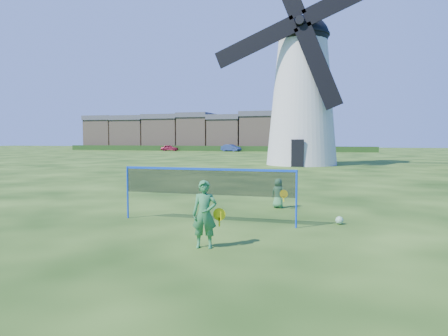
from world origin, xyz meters
TOP-DOWN VIEW (x-y plane):
  - ground at (0.00, 0.00)m, footprint 220.00×220.00m
  - windmill at (-0.29, 27.17)m, footprint 15.01×6.34m
  - badminton_net at (-0.06, -0.32)m, footprint 5.05×0.05m
  - player_girl at (0.77, -2.93)m, footprint 0.72×0.45m
  - player_boy at (1.47, 2.77)m, footprint 0.64×0.46m
  - play_ball at (3.54, 0.50)m, footprint 0.22×0.22m
  - terraced_houses at (-27.24, 72.00)m, footprint 49.12×8.40m
  - hedge at (-22.00, 66.00)m, footprint 62.00×0.80m
  - car_left at (-29.68, 64.19)m, footprint 3.55×1.80m
  - car_right at (-17.28, 64.51)m, footprint 4.22×2.82m

SIDE VIEW (x-z plane):
  - ground at x=0.00m, z-range 0.00..0.00m
  - play_ball at x=3.54m, z-range 0.00..0.22m
  - hedge at x=-22.00m, z-range 0.00..1.00m
  - player_boy at x=1.47m, z-range 0.00..1.01m
  - car_left at x=-29.68m, z-range 0.00..1.16m
  - car_right at x=-17.28m, z-range 0.00..1.31m
  - player_girl at x=0.77m, z-range 0.00..1.47m
  - badminton_net at x=-0.06m, z-range 0.36..1.91m
  - terraced_houses at x=-27.24m, z-range -0.26..7.96m
  - windmill at x=-0.29m, z-range -3.20..16.54m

